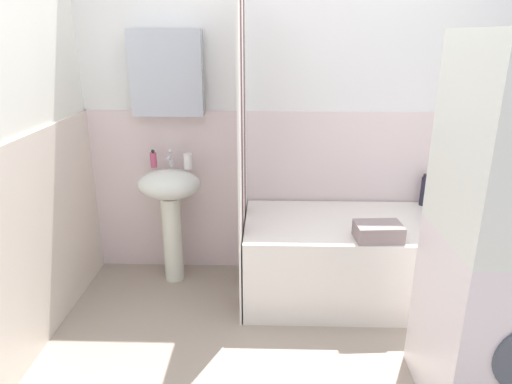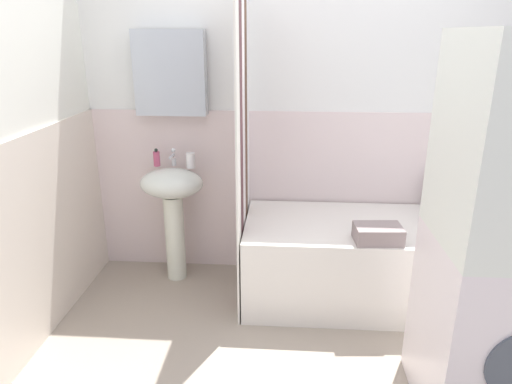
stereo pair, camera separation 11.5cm
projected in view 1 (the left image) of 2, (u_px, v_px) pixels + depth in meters
ground_plane at (315, 383)px, 2.40m from camera, size 4.80×5.60×0.04m
wall_back_tiled at (297, 120)px, 3.22m from camera, size 3.60×0.18×2.40m
wall_left_tiled at (16, 153)px, 2.40m from camera, size 0.07×1.81×2.40m
sink at (170, 201)px, 3.20m from camera, size 0.44×0.34×0.83m
faucet at (170, 159)px, 3.18m from camera, size 0.03×0.12×0.12m
soap_dispenser at (153, 159)px, 3.18m from camera, size 0.05×0.05×0.13m
toothbrush_cup at (188, 161)px, 3.15m from camera, size 0.06×0.06×0.10m
bathtub at (354, 259)px, 3.09m from camera, size 1.46×0.76×0.55m
shower_curtain at (243, 153)px, 2.87m from camera, size 0.01×0.76×2.00m
shampoo_bottle at (440, 195)px, 3.25m from camera, size 0.07×0.07×0.17m
conditioner_bottle at (424, 191)px, 3.26m from camera, size 0.05×0.05×0.23m
towel_folded at (378, 232)px, 2.73m from camera, size 0.28×0.20×0.10m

